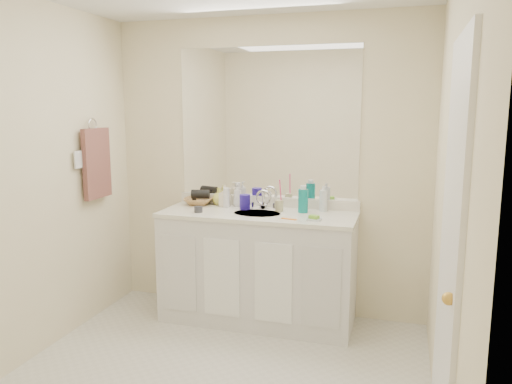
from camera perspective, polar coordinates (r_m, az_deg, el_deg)
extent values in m
cube|color=#F8ECC2|center=(4.08, 1.31, 2.82)|extent=(2.60, 0.02, 2.40)
cube|color=#F8ECC2|center=(1.76, -21.89, -7.19)|extent=(2.60, 0.02, 2.40)
cube|color=#F8ECC2|center=(3.56, -25.38, 0.85)|extent=(0.02, 2.60, 2.40)
cube|color=#F8ECC2|center=(2.66, 21.29, -1.57)|extent=(0.02, 2.60, 2.40)
cube|color=white|center=(3.99, 0.21, -8.76)|extent=(1.50, 0.55, 0.85)
cube|color=white|center=(3.88, 0.21, -2.58)|extent=(1.52, 0.57, 0.03)
cube|color=white|center=(4.11, 1.24, -1.09)|extent=(1.52, 0.03, 0.08)
cylinder|color=beige|center=(3.86, 0.13, -2.59)|extent=(0.37, 0.37, 0.02)
cylinder|color=silver|center=(4.01, 0.86, -1.13)|extent=(0.02, 0.02, 0.11)
cube|color=white|center=(4.05, 1.30, 7.87)|extent=(1.48, 0.01, 1.20)
cylinder|color=#261595|center=(3.99, -1.27, -1.14)|extent=(0.09, 0.09, 0.12)
cylinder|color=#C2BB89|center=(3.92, 2.67, -1.58)|extent=(0.08, 0.08, 0.09)
cylinder|color=#FF4382|center=(3.90, 2.83, -0.05)|extent=(0.02, 0.04, 0.21)
cylinder|color=#0B8481|center=(3.88, 5.40, -1.02)|extent=(0.09, 0.09, 0.18)
cylinder|color=silver|center=(3.94, 7.71, -0.98)|extent=(0.08, 0.08, 0.17)
cube|color=silver|center=(3.64, 6.64, -3.12)|extent=(0.11, 0.09, 0.01)
cube|color=#7EC530|center=(3.63, 6.65, -2.84)|extent=(0.08, 0.07, 0.02)
cube|color=orange|center=(3.65, 3.79, -3.09)|extent=(0.12, 0.05, 0.01)
cylinder|color=#313238|center=(3.90, -6.60, -1.99)|extent=(0.07, 0.07, 0.05)
cylinder|color=white|center=(4.06, -3.41, -0.65)|extent=(0.06, 0.06, 0.16)
imported|color=silver|center=(4.11, -2.12, -0.35)|extent=(0.09, 0.09, 0.18)
imported|color=#F3E5C6|center=(4.11, -3.61, -0.47)|extent=(0.08, 0.08, 0.17)
imported|color=#D7D353|center=(4.18, -4.25, -0.48)|extent=(0.14, 0.14, 0.14)
imported|color=#A67743|center=(4.21, -6.60, -1.05)|extent=(0.26, 0.26, 0.06)
cylinder|color=black|center=(4.19, -6.36, -0.24)|extent=(0.16, 0.11, 0.08)
torus|color=silver|center=(4.12, -18.19, 7.28)|extent=(0.01, 0.11, 0.11)
cube|color=brown|center=(4.13, -17.74, 3.13)|extent=(0.04, 0.32, 0.55)
cube|color=white|center=(3.97, -19.66, 3.51)|extent=(0.01, 0.08, 0.13)
cube|color=white|center=(2.42, 21.25, -7.55)|extent=(0.02, 0.82, 2.00)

